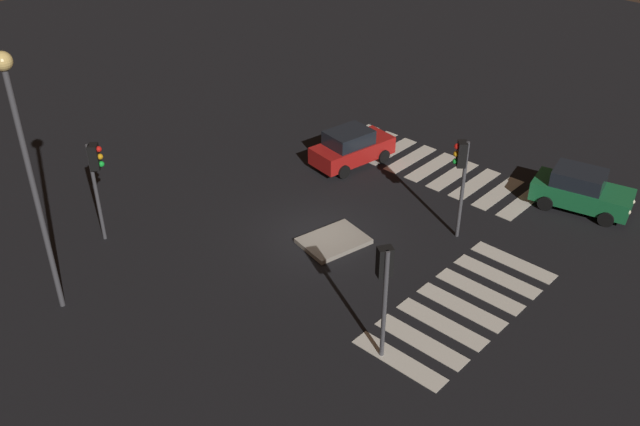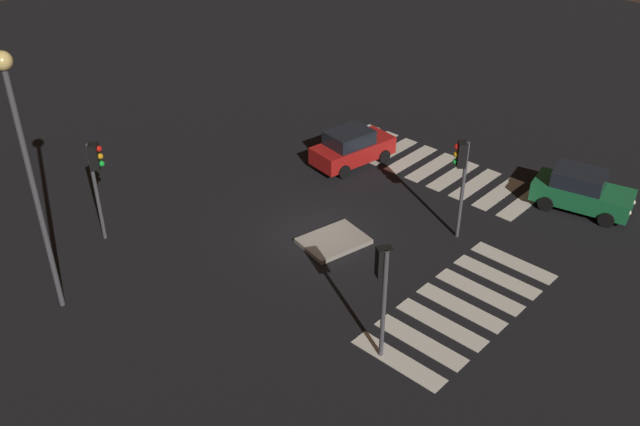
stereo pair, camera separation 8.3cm
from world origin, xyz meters
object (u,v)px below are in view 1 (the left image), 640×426
at_px(car_green, 581,190).
at_px(traffic_light_south, 384,275).
at_px(traffic_light_west, 96,169).
at_px(traffic_light_east, 461,166).
at_px(traffic_island, 334,241).
at_px(street_lamp, 24,148).
at_px(car_red, 352,147).

distance_m(car_green, traffic_light_south, 12.33).
relative_size(traffic_light_west, traffic_light_east, 0.99).
bearing_deg(traffic_island, traffic_light_south, -124.84).
relative_size(traffic_light_west, street_lamp, 0.45).
relative_size(car_red, traffic_light_south, 1.03).
xyz_separation_m(car_green, street_lamp, (-17.58, 9.98, 5.07)).
relative_size(car_red, street_lamp, 0.46).
bearing_deg(traffic_light_east, traffic_light_west, 1.43).
height_order(traffic_island, traffic_light_east, traffic_light_east).
relative_size(car_green, street_lamp, 0.46).
bearing_deg(car_green, traffic_light_south, -105.42).
xyz_separation_m(traffic_island, traffic_light_west, (-5.59, 6.58, 2.95)).
height_order(traffic_light_south, traffic_light_west, traffic_light_west).
xyz_separation_m(car_green, car_red, (-3.33, 9.35, -0.01)).
relative_size(car_red, traffic_light_west, 1.01).
relative_size(traffic_light_south, street_lamp, 0.44).
distance_m(traffic_island, traffic_light_east, 5.51).
xyz_separation_m(car_red, traffic_light_south, (-8.80, -8.65, 2.14)).
distance_m(traffic_light_east, street_lamp, 14.70).
bearing_deg(traffic_light_east, car_green, -158.69).
xyz_separation_m(traffic_light_south, traffic_light_west, (-2.12, 11.57, 0.08)).
xyz_separation_m(traffic_light_west, street_lamp, (-3.33, -2.30, 2.87)).
height_order(traffic_island, street_lamp, street_lamp).
bearing_deg(car_red, traffic_island, -136.02).
xyz_separation_m(traffic_island, car_green, (8.65, -5.70, 0.74)).
height_order(car_green, traffic_light_south, traffic_light_south).
bearing_deg(traffic_island, car_red, 34.47).
xyz_separation_m(car_red, traffic_light_east, (-1.85, -6.73, 2.23)).
bearing_deg(traffic_light_south, car_red, -13.93).
distance_m(traffic_light_west, street_lamp, 4.96).
height_order(traffic_island, traffic_light_west, traffic_light_west).
height_order(car_green, traffic_light_west, traffic_light_west).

